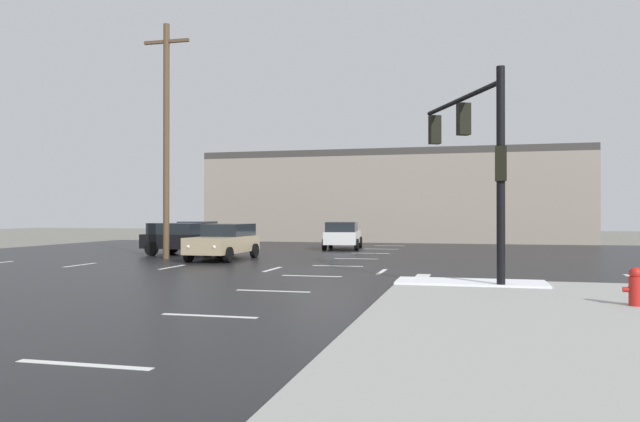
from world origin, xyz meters
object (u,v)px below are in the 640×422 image
fire_hydrant (635,286)px  sedan_white (343,235)px  sedan_black (186,238)px  traffic_signal_mast (476,145)px  sedan_tan (225,241)px  utility_pole_far (166,137)px  sedan_grey (194,234)px

fire_hydrant → sedan_white: sedan_white is taller
sedan_white → sedan_black: size_ratio=1.00×
traffic_signal_mast → sedan_black: size_ratio=1.23×
traffic_signal_mast → sedan_tan: size_ratio=1.26×
sedan_white → utility_pole_far: (-6.22, -9.46, 4.71)m
sedan_tan → sedan_grey: 10.75m
sedan_black → sedan_grey: (-2.76, 6.79, 0.00)m
fire_hydrant → sedan_grey: sedan_grey is taller
sedan_tan → sedan_grey: same height
fire_hydrant → sedan_tan: 18.12m
sedan_grey → sedan_tan: bearing=30.5°
sedan_white → sedan_black: (-6.49, -6.98, 0.00)m
traffic_signal_mast → sedan_grey: traffic_signal_mast is taller
traffic_signal_mast → sedan_tan: bearing=30.6°
traffic_signal_mast → sedan_grey: bearing=20.4°
sedan_black → sedan_grey: bearing=117.4°
traffic_signal_mast → sedan_black: traffic_signal_mast is taller
traffic_signal_mast → sedan_grey: size_ratio=1.25×
fire_hydrant → sedan_tan: sedan_tan is taller
fire_hydrant → sedan_black: (-16.92, 13.88, 0.32)m
utility_pole_far → traffic_signal_mast: bearing=-28.3°
sedan_black → sedan_grey: 7.33m
sedan_black → fire_hydrant: bearing=-34.1°
sedan_tan → sedan_black: bearing=-126.3°
sedan_black → utility_pole_far: utility_pole_far is taller
traffic_signal_mast → fire_hydrant: (3.11, -4.12, -3.46)m
sedan_black → sedan_grey: size_ratio=1.01×
sedan_white → utility_pole_far: utility_pole_far is taller
fire_hydrant → sedan_white: (-10.44, 20.86, 0.32)m
traffic_signal_mast → fire_hydrant: 6.21m
sedan_black → sedan_grey: same height
utility_pole_far → sedan_black: bearing=96.1°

